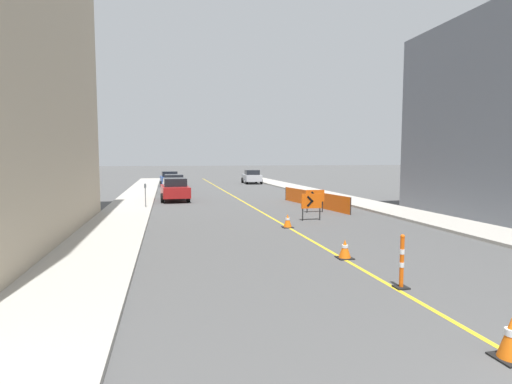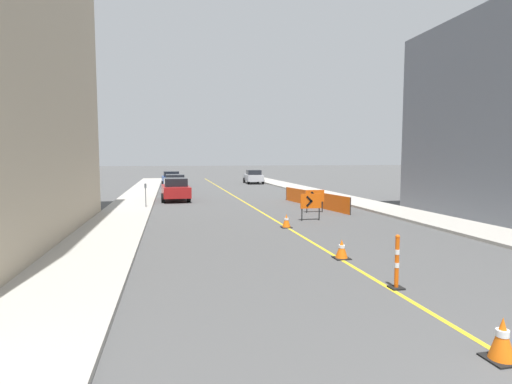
% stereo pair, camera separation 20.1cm
% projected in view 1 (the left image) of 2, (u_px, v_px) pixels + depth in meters
% --- Properties ---
extents(lane_stripe, '(0.12, 56.11, 0.01)m').
position_uv_depth(lane_stripe, '(235.00, 197.00, 30.57)').
color(lane_stripe, gold).
rests_on(lane_stripe, ground_plane).
extents(sidewalk_left, '(2.65, 56.11, 0.13)m').
position_uv_depth(sidewalk_left, '(136.00, 198.00, 28.97)').
color(sidewalk_left, '#ADA89E').
rests_on(sidewalk_left, ground_plane).
extents(sidewalk_right, '(2.65, 56.11, 0.13)m').
position_uv_depth(sidewalk_right, '(325.00, 194.00, 32.16)').
color(sidewalk_right, '#ADA89E').
rests_on(sidewalk_right, ground_plane).
extents(traffic_cone_nearest, '(0.46, 0.46, 0.66)m').
position_uv_depth(traffic_cone_nearest, '(511.00, 338.00, 5.94)').
color(traffic_cone_nearest, black).
rests_on(traffic_cone_nearest, ground_plane).
extents(traffic_cone_second, '(0.46, 0.46, 0.58)m').
position_uv_depth(traffic_cone_second, '(345.00, 249.00, 11.94)').
color(traffic_cone_second, black).
rests_on(traffic_cone_second, ground_plane).
extents(traffic_cone_third, '(0.45, 0.45, 0.59)m').
position_uv_depth(traffic_cone_third, '(288.00, 221.00, 17.22)').
color(traffic_cone_third, black).
rests_on(traffic_cone_third, ground_plane).
extents(delineator_post_front, '(0.31, 0.31, 1.26)m').
position_uv_depth(delineator_post_front, '(402.00, 265.00, 9.19)').
color(delineator_post_front, black).
rests_on(delineator_post_front, ground_plane).
extents(arrow_barricade_primary, '(1.03, 0.11, 1.29)m').
position_uv_depth(arrow_barricade_primary, '(311.00, 202.00, 19.13)').
color(arrow_barricade_primary, '#EF560C').
rests_on(arrow_barricade_primary, ground_plane).
extents(arrow_barricade_secondary, '(1.06, 0.15, 1.25)m').
position_uv_depth(arrow_barricade_secondary, '(315.00, 197.00, 21.96)').
color(arrow_barricade_secondary, '#EF560C').
rests_on(arrow_barricade_secondary, ground_plane).
extents(safety_mesh_fence, '(1.21, 7.97, 0.94)m').
position_uv_depth(safety_mesh_fence, '(313.00, 199.00, 24.70)').
color(safety_mesh_fence, '#EF560C').
rests_on(safety_mesh_fence, ground_plane).
extents(parked_car_curb_near, '(2.03, 4.39, 1.59)m').
position_uv_depth(parked_car_curb_near, '(175.00, 189.00, 28.06)').
color(parked_car_curb_near, maroon).
rests_on(parked_car_curb_near, ground_plane).
extents(parked_car_curb_mid, '(1.94, 4.33, 1.59)m').
position_uv_depth(parked_car_curb_mid, '(174.00, 184.00, 34.07)').
color(parked_car_curb_mid, silver).
rests_on(parked_car_curb_mid, ground_plane).
extents(parked_car_curb_far, '(2.05, 4.40, 1.59)m').
position_uv_depth(parked_car_curb_far, '(169.00, 179.00, 42.29)').
color(parked_car_curb_far, navy).
rests_on(parked_car_curb_far, ground_plane).
extents(parked_car_opposite_side, '(2.05, 4.40, 1.59)m').
position_uv_depth(parked_car_opposite_side, '(252.00, 177.00, 46.79)').
color(parked_car_opposite_side, '#B7B7BC').
rests_on(parked_car_opposite_side, ground_plane).
extents(parking_meter_near_curb, '(0.12, 0.11, 1.39)m').
position_uv_depth(parking_meter_near_curb, '(145.00, 190.00, 23.36)').
color(parking_meter_near_curb, '#4C4C51').
rests_on(parking_meter_near_curb, sidewalk_left).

